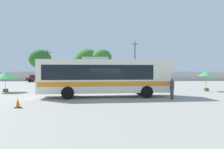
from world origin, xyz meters
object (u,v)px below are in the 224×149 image
object	(u,v)px
roadside_tree_left	(40,59)
attendant_by_bus_door	(172,88)
parked_car_leftmost_maroon	(38,78)
utility_pole_near	(135,60)
traffic_cone_on_apron	(18,103)
parked_car_second_red	(73,78)
parked_car_third_silver	(105,78)
coach_bus_cream_orange	(103,76)
parked_car_rightmost_silver	(137,78)
utility_pole_far	(48,64)
vendor_umbrella_near_gate_green	(5,76)
vendor_umbrella_secondary_green	(206,74)
roadside_tree_midleft	(87,59)
roadside_tree_midright	(102,58)

from	to	relation	value
roadside_tree_left	attendant_by_bus_door	bearing A→B (deg)	-58.71
attendant_by_bus_door	parked_car_leftmost_maroon	bearing A→B (deg)	125.76
utility_pole_near	traffic_cone_on_apron	bearing A→B (deg)	-109.37
parked_car_leftmost_maroon	traffic_cone_on_apron	xyz separation A→B (m)	(8.15, -30.02, -0.47)
attendant_by_bus_door	traffic_cone_on_apron	bearing A→B (deg)	-162.56
traffic_cone_on_apron	parked_car_second_red	bearing A→B (deg)	92.02
parked_car_second_red	parked_car_third_silver	bearing A→B (deg)	2.30
utility_pole_near	parked_car_third_silver	bearing A→B (deg)	-139.99
parked_car_second_red	parked_car_third_silver	distance (m)	6.80
coach_bus_cream_orange	attendant_by_bus_door	xyz separation A→B (m)	(5.63, -1.78, -0.92)
traffic_cone_on_apron	parked_car_rightmost_silver	bearing A→B (deg)	67.77
utility_pole_near	utility_pole_far	size ratio (longest dim) A/B	1.28
vendor_umbrella_near_gate_green	parked_car_second_red	bearing A→B (deg)	78.48
attendant_by_bus_door	parked_car_third_silver	distance (m)	27.88
parked_car_rightmost_silver	utility_pole_near	xyz separation A→B (m)	(0.62, 6.67, 4.11)
vendor_umbrella_secondary_green	parked_car_leftmost_maroon	size ratio (longest dim) A/B	0.49
attendant_by_bus_door	parked_car_leftmost_maroon	size ratio (longest dim) A/B	0.37
parked_car_leftmost_maroon	utility_pole_near	distance (m)	22.61
roadside_tree_midleft	parked_car_leftmost_maroon	bearing A→B (deg)	-138.51
utility_pole_near	roadside_tree_left	xyz separation A→B (m)	(-23.21, 1.43, 0.34)
attendant_by_bus_door	parked_car_leftmost_maroon	distance (m)	32.74
attendant_by_bus_door	parked_car_second_red	xyz separation A→B (m)	(-12.06, 27.10, -0.16)
parked_car_rightmost_silver	roadside_tree_midright	world-z (taller)	roadside_tree_midright
vendor_umbrella_near_gate_green	utility_pole_far	size ratio (longest dim) A/B	0.34
vendor_umbrella_secondary_green	parked_car_rightmost_silver	distance (m)	20.82
roadside_tree_left	traffic_cone_on_apron	xyz separation A→B (m)	(10.23, -38.36, -4.91)
parked_car_second_red	roadside_tree_midleft	bearing A→B (deg)	73.43
attendant_by_bus_door	utility_pole_far	size ratio (longest dim) A/B	0.23
parked_car_second_red	parked_car_rightmost_silver	bearing A→B (deg)	-1.26
roadside_tree_midright	vendor_umbrella_secondary_green	bearing A→B (deg)	-65.35
parked_car_second_red	roadside_tree_midright	xyz separation A→B (m)	(5.96, 6.19, 4.57)
parked_car_third_silver	parked_car_leftmost_maroon	bearing A→B (deg)	-176.68
coach_bus_cream_orange	roadside_tree_midright	world-z (taller)	roadside_tree_midright
vendor_umbrella_near_gate_green	utility_pole_near	size ratio (longest dim) A/B	0.27
coach_bus_cream_orange	parked_car_leftmost_maroon	distance (m)	28.26
coach_bus_cream_orange	traffic_cone_on_apron	xyz separation A→B (m)	(-5.36, -5.23, -1.57)
attendant_by_bus_door	vendor_umbrella_near_gate_green	world-z (taller)	vendor_umbrella_near_gate_green
roadside_tree_left	vendor_umbrella_near_gate_green	bearing A→B (deg)	-80.22
attendant_by_bus_door	parked_car_second_red	distance (m)	29.67
roadside_tree_midleft	roadside_tree_midright	xyz separation A→B (m)	(3.65, -1.57, 0.19)
traffic_cone_on_apron	roadside_tree_midleft	bearing A→B (deg)	88.15
coach_bus_cream_orange	roadside_tree_left	xyz separation A→B (m)	(-15.59, 33.13, 3.34)
vendor_umbrella_secondary_green	parked_car_rightmost_silver	world-z (taller)	vendor_umbrella_secondary_green
attendant_by_bus_door	traffic_cone_on_apron	world-z (taller)	attendant_by_bus_door
vendor_umbrella_near_gate_green	parked_car_leftmost_maroon	size ratio (longest dim) A/B	0.55
parked_car_rightmost_silver	utility_pole_far	distance (m)	22.16
vendor_umbrella_secondary_green	utility_pole_far	size ratio (longest dim) A/B	0.31
attendant_by_bus_door	roadside_tree_left	xyz separation A→B (m)	(-21.21, 34.91, 4.26)
roadside_tree_midleft	vendor_umbrella_secondary_green	bearing A→B (deg)	-60.66
vendor_umbrella_near_gate_green	parked_car_second_red	distance (m)	21.19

